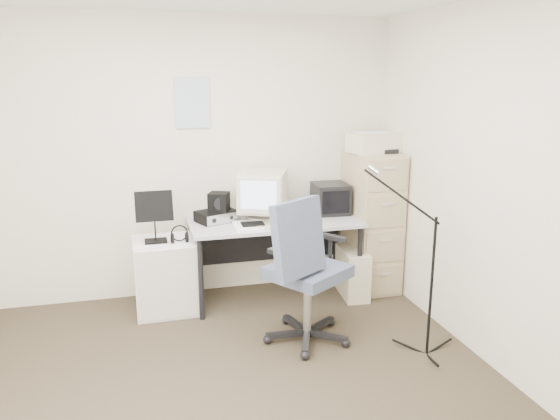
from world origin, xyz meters
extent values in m
cube|color=#372E1D|center=(0.00, 0.00, -0.01)|extent=(3.60, 3.60, 0.01)
cube|color=beige|center=(0.00, 1.80, 1.25)|extent=(3.60, 0.02, 2.50)
cube|color=beige|center=(0.00, -1.80, 1.25)|extent=(3.60, 0.02, 2.50)
cube|color=beige|center=(1.80, 0.00, 1.25)|extent=(0.02, 3.60, 2.50)
cube|color=white|center=(-0.02, 1.79, 1.75)|extent=(0.30, 0.02, 0.44)
cube|color=tan|center=(1.58, 1.48, 0.65)|extent=(0.40, 0.60, 1.30)
cube|color=silver|center=(1.58, 1.48, 1.39)|extent=(0.49, 0.37, 0.17)
cube|color=silver|center=(0.63, 1.45, 0.36)|extent=(1.50, 0.70, 0.73)
cube|color=silver|center=(0.54, 1.52, 0.95)|extent=(0.52, 0.53, 0.43)
cube|color=black|center=(1.20, 1.58, 0.87)|extent=(0.32, 0.34, 0.28)
cube|color=beige|center=(0.92, 1.53, 0.81)|extent=(0.10, 0.10, 0.16)
cube|color=silver|center=(0.61, 1.28, 0.74)|extent=(0.44, 0.26, 0.02)
cube|color=black|center=(0.96, 1.29, 0.75)|extent=(0.09, 0.12, 0.03)
cube|color=black|center=(0.13, 1.55, 0.78)|extent=(0.40, 0.35, 0.10)
cube|color=black|center=(0.15, 1.53, 0.91)|extent=(0.21, 0.21, 0.17)
cube|color=white|center=(0.36, 1.29, 0.74)|extent=(0.25, 0.33, 0.02)
cube|color=silver|center=(1.34, 1.32, 0.22)|extent=(0.25, 0.49, 0.44)
cube|color=#4D5566|center=(0.67, 0.58, 0.58)|extent=(0.92, 0.92, 1.15)
cube|color=white|center=(-0.34, 1.39, 0.32)|extent=(0.53, 0.43, 0.65)
cube|color=black|center=(-0.41, 1.33, 0.87)|extent=(0.34, 0.27, 0.44)
torus|color=black|center=(-0.22, 1.27, 0.70)|extent=(0.20, 0.20, 0.03)
cylinder|color=black|center=(1.45, 0.15, 0.68)|extent=(0.03, 0.03, 1.35)
camera|label=1|loc=(-0.51, -3.08, 1.99)|focal=35.00mm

